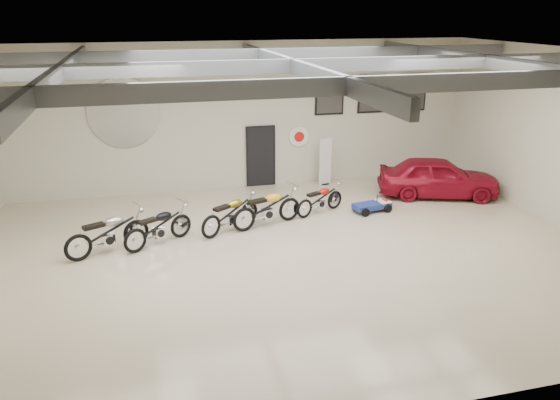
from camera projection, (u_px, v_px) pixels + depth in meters
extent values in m
cube|color=#C6B597|center=(291.00, 255.00, 13.99)|extent=(16.00, 12.00, 0.01)
cube|color=slate|center=(293.00, 55.00, 12.33)|extent=(16.00, 12.00, 0.01)
cube|color=beige|center=(246.00, 116.00, 18.65)|extent=(16.00, 0.02, 5.00)
cube|color=black|center=(261.00, 157.00, 19.20)|extent=(0.92, 0.08, 2.10)
imported|color=maroon|center=(438.00, 177.00, 18.21)|extent=(2.76, 4.23, 1.34)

